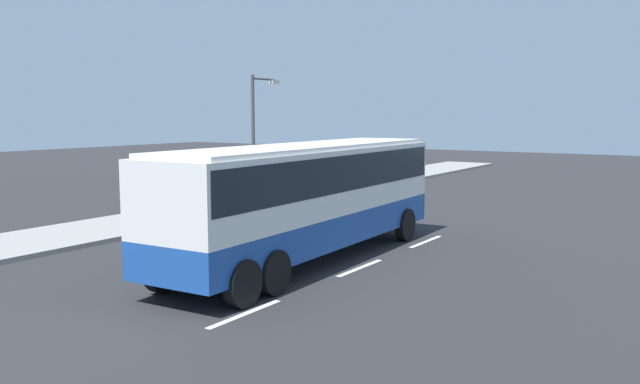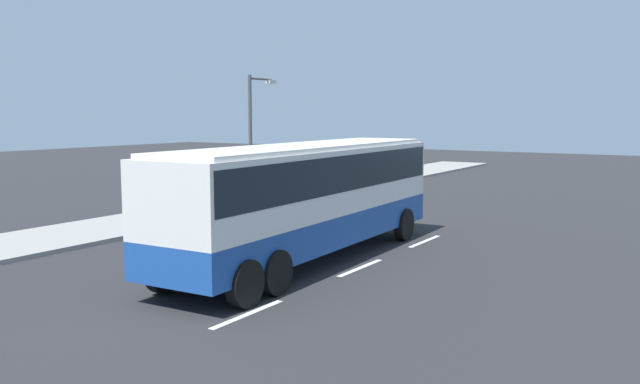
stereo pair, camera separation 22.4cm
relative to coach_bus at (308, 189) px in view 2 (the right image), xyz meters
name	(u,v)px [view 2 (the right image)]	position (x,y,z in m)	size (l,w,h in m)	color
ground_plane	(272,270)	(-1.51, 0.21, -2.13)	(120.00, 120.00, 0.00)	#28282B
sidewalk_curb	(67,236)	(-1.51, 9.12, -2.05)	(80.00, 4.00, 0.15)	gray
lane_centreline	(221,325)	(-5.91, -1.73, -2.12)	(24.75, 0.16, 0.01)	white
coach_bus	(308,189)	(0.00, 0.00, 0.00)	(11.93, 3.10, 3.43)	#1E4C9E
pedestrian_near_curb	(248,184)	(7.83, 8.44, -1.04)	(0.32, 0.32, 1.63)	brown
street_lamp	(253,130)	(7.57, 7.91, 1.48)	(1.92, 0.24, 5.87)	#47474C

